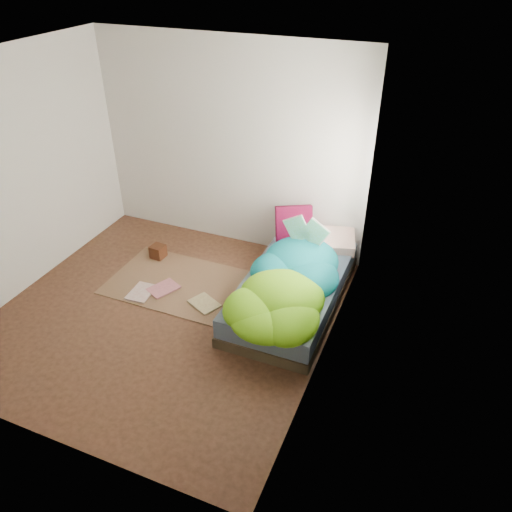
{
  "coord_description": "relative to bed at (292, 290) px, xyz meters",
  "views": [
    {
      "loc": [
        2.53,
        -3.54,
        3.5
      ],
      "look_at": [
        0.77,
        0.75,
        0.49
      ],
      "focal_mm": 35.0,
      "sensor_mm": 36.0,
      "label": 1
    }
  ],
  "objects": [
    {
      "name": "open_book",
      "position": [
        -0.0,
        0.4,
        0.65
      ],
      "size": [
        0.45,
        0.14,
        0.27
      ],
      "primitive_type": null,
      "rotation": [
        0.0,
        0.0,
        -0.1
      ],
      "color": "#368F2E",
      "rests_on": "duvet"
    },
    {
      "name": "pillow_floral",
      "position": [
        0.16,
        0.78,
        0.24
      ],
      "size": [
        0.73,
        0.56,
        0.14
      ],
      "primitive_type": "cube",
      "rotation": [
        0.0,
        0.0,
        0.27
      ],
      "color": "silver",
      "rests_on": "bed"
    },
    {
      "name": "wooden_box",
      "position": [
        -1.88,
        0.22,
        -0.07
      ],
      "size": [
        0.18,
        0.18,
        0.16
      ],
      "primitive_type": "cube",
      "rotation": [
        0.0,
        0.0,
        -0.08
      ],
      "color": "#3D190E",
      "rests_on": "rug"
    },
    {
      "name": "ground",
      "position": [
        -1.22,
        -0.72,
        -0.17
      ],
      "size": [
        3.5,
        3.5,
        0.0
      ],
      "primitive_type": "cube",
      "color": "#3A2316",
      "rests_on": "ground"
    },
    {
      "name": "duvet",
      "position": [
        0.0,
        -0.22,
        0.34
      ],
      "size": [
        0.96,
        1.84,
        0.34
      ],
      "primitive_type": null,
      "color": "#075E78",
      "rests_on": "bed"
    },
    {
      "name": "rug",
      "position": [
        -1.37,
        -0.17,
        -0.16
      ],
      "size": [
        1.6,
        1.1,
        0.01
      ],
      "primitive_type": "cube",
      "color": "brown",
      "rests_on": "ground"
    },
    {
      "name": "bed",
      "position": [
        0.0,
        0.0,
        0.0
      ],
      "size": [
        1.0,
        2.0,
        0.34
      ],
      "color": "#3A301F",
      "rests_on": "ground"
    },
    {
      "name": "room_walls",
      "position": [
        -1.21,
        -0.71,
        1.46
      ],
      "size": [
        3.54,
        3.54,
        2.62
      ],
      "color": "silver",
      "rests_on": "ground"
    },
    {
      "name": "pillow_magenta",
      "position": [
        -0.26,
        0.77,
        0.39
      ],
      "size": [
        0.45,
        0.33,
        0.44
      ],
      "primitive_type": "cube",
      "rotation": [
        0.0,
        0.0,
        0.5
      ],
      "color": "#440417",
      "rests_on": "bed"
    },
    {
      "name": "floor_book_b",
      "position": [
        -1.57,
        -0.31,
        -0.14
      ],
      "size": [
        0.37,
        0.41,
        0.03
      ],
      "primitive_type": "imported",
      "rotation": [
        0.0,
        0.0,
        -0.44
      ],
      "color": "#CC757D",
      "rests_on": "rug"
    },
    {
      "name": "floor_book_c",
      "position": [
        -0.94,
        -0.53,
        -0.14
      ],
      "size": [
        0.4,
        0.36,
        0.03
      ],
      "primitive_type": "imported",
      "rotation": [
        0.0,
        0.0,
        1.11
      ],
      "color": "tan",
      "rests_on": "rug"
    },
    {
      "name": "floor_book_a",
      "position": [
        -1.78,
        -0.52,
        -0.14
      ],
      "size": [
        0.28,
        0.36,
        0.03
      ],
      "primitive_type": "imported",
      "rotation": [
        0.0,
        0.0,
        0.06
      ],
      "color": "silver",
      "rests_on": "rug"
    }
  ]
}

